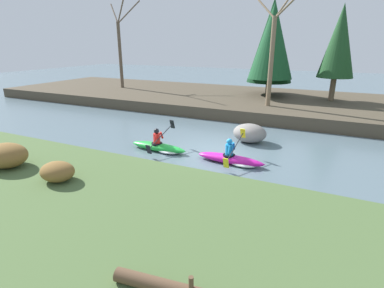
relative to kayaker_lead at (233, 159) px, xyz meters
name	(u,v)px	position (x,y,z in m)	size (l,w,h in m)	color
ground_plane	(213,153)	(-1.16, 0.76, -0.20)	(90.00, 90.00, 0.00)	slate
riverbank_near	(94,238)	(-1.16, -6.36, 0.14)	(44.00, 7.69, 0.68)	#4C6638
riverbank_far	(267,103)	(-1.16, 11.52, 0.17)	(44.00, 10.78, 0.74)	#4C4233
conifer_tree_far_left	(272,41)	(-1.52, 13.12, 4.44)	(3.34, 3.34, 6.88)	brown
conifer_tree_left	(273,41)	(-1.15, 11.61, 4.44)	(3.08, 3.08, 6.46)	brown
conifer_tree_mid_left	(339,42)	(3.04, 12.19, 4.40)	(2.31, 2.31, 6.20)	brown
bare_tree_upstream	(120,47)	(-14.06, 11.30, 4.00)	(4.03, 3.98, 7.35)	brown
bare_tree_mid_upstream	(273,51)	(-0.49, 8.58, 3.85)	(3.86, 3.82, 7.04)	#7A664C
shrub_clump_nearest	(6,155)	(-6.02, -5.00, 0.87)	(1.43, 1.19, 0.77)	brown
shrub_clump_second	(57,171)	(-3.69, -5.05, 0.77)	(1.04, 0.87, 0.56)	brown
kayaker_lead	(233,159)	(0.00, 0.00, 0.00)	(2.77, 2.06, 1.20)	#C61999
kayaker_middle	(160,147)	(-3.33, 0.02, 0.00)	(2.78, 2.07, 1.20)	green
boulder_midstream	(250,133)	(-0.14, 2.95, 0.25)	(1.58, 1.24, 0.89)	gray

